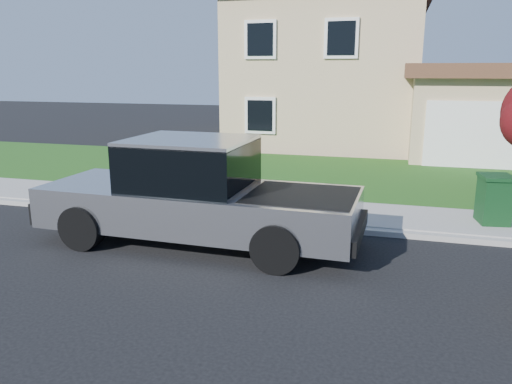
% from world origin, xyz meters
% --- Properties ---
extents(ground, '(80.00, 80.00, 0.00)m').
position_xyz_m(ground, '(0.00, 0.00, 0.00)').
color(ground, black).
rests_on(ground, ground).
extents(curb, '(40.00, 0.20, 0.12)m').
position_xyz_m(curb, '(1.00, 2.90, 0.06)').
color(curb, gray).
rests_on(curb, ground).
extents(sidewalk, '(40.00, 2.00, 0.15)m').
position_xyz_m(sidewalk, '(1.00, 4.00, 0.07)').
color(sidewalk, gray).
rests_on(sidewalk, ground).
extents(lawn, '(40.00, 7.00, 0.10)m').
position_xyz_m(lawn, '(1.00, 8.50, 0.05)').
color(lawn, '#184A15').
rests_on(lawn, ground).
extents(house, '(14.00, 11.30, 6.85)m').
position_xyz_m(house, '(1.31, 16.38, 3.17)').
color(house, tan).
rests_on(house, ground).
extents(pickup_truck, '(6.54, 2.59, 2.13)m').
position_xyz_m(pickup_truck, '(-0.53, 1.43, 0.99)').
color(pickup_truck, black).
rests_on(pickup_truck, ground).
extents(woman, '(0.64, 0.47, 1.77)m').
position_xyz_m(woman, '(-1.56, 2.84, 0.84)').
color(woman, tan).
rests_on(woman, ground).
extents(trash_bin, '(0.75, 0.84, 1.07)m').
position_xyz_m(trash_bin, '(5.38, 4.01, 0.69)').
color(trash_bin, black).
rests_on(trash_bin, sidewalk).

